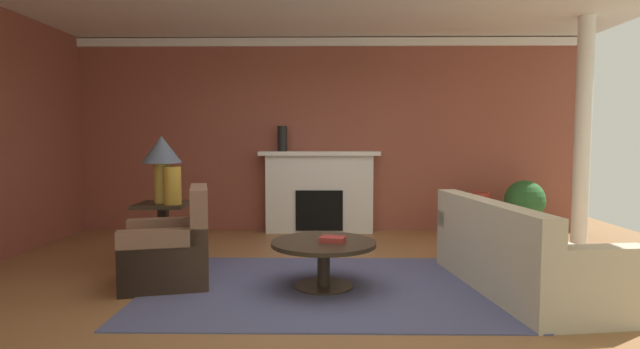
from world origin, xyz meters
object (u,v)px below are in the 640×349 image
at_px(sofa, 518,259).
at_px(vase_mantel_left, 282,139).
at_px(side_table, 163,229).
at_px(vase_tall_corner, 478,215).
at_px(vase_on_side_table, 172,186).
at_px(fireplace, 319,194).
at_px(potted_plant, 525,204).
at_px(table_lamp, 162,156).
at_px(coffee_table, 324,253).
at_px(armchair_near_window, 171,253).

height_order(sofa, vase_mantel_left, vase_mantel_left).
height_order(side_table, vase_tall_corner, side_table).
bearing_deg(side_table, sofa, -14.35).
height_order(sofa, vase_on_side_table, vase_on_side_table).
bearing_deg(side_table, fireplace, 48.57).
bearing_deg(vase_mantel_left, potted_plant, -6.79).
bearing_deg(vase_mantel_left, vase_tall_corner, -5.01).
bearing_deg(vase_on_side_table, table_lamp, 141.34).
distance_m(coffee_table, vase_on_side_table, 1.91).
bearing_deg(armchair_near_window, sofa, -2.93).
bearing_deg(vase_tall_corner, vase_on_side_table, -155.37).
relative_size(vase_mantel_left, vase_on_side_table, 0.91).
distance_m(armchair_near_window, side_table, 0.83).
relative_size(fireplace, coffee_table, 1.80).
bearing_deg(vase_on_side_table, fireplace, 52.79).
bearing_deg(vase_tall_corner, coffee_table, -131.22).
xyz_separation_m(sofa, potted_plant, (1.00, 2.42, 0.19)).
bearing_deg(coffee_table, side_table, 154.30).
height_order(fireplace, coffee_table, fireplace).
bearing_deg(sofa, fireplace, 123.42).
bearing_deg(potted_plant, side_table, -162.08).
xyz_separation_m(sofa, coffee_table, (-1.82, 0.06, 0.04)).
relative_size(fireplace, side_table, 2.57).
distance_m(fireplace, vase_tall_corner, 2.33).
bearing_deg(sofa, vase_mantel_left, 130.87).
distance_m(fireplace, coffee_table, 2.84).
height_order(vase_tall_corner, vase_on_side_table, vase_on_side_table).
height_order(coffee_table, vase_mantel_left, vase_mantel_left).
xyz_separation_m(coffee_table, vase_tall_corner, (2.21, 2.53, -0.01)).
height_order(side_table, potted_plant, potted_plant).
bearing_deg(vase_on_side_table, side_table, 141.34).
distance_m(sofa, coffee_table, 1.82).
height_order(coffee_table, table_lamp, table_lamp).
bearing_deg(vase_mantel_left, table_lamp, -121.68).
xyz_separation_m(armchair_near_window, vase_tall_corner, (3.71, 2.42, 0.01)).
relative_size(sofa, potted_plant, 2.65).
relative_size(vase_tall_corner, vase_on_side_table, 1.56).
bearing_deg(vase_mantel_left, sofa, -49.13).
distance_m(side_table, vase_on_side_table, 0.54).
bearing_deg(side_table, vase_on_side_table, -38.66).
distance_m(coffee_table, vase_mantel_left, 3.05).
bearing_deg(armchair_near_window, vase_tall_corner, 33.07).
relative_size(coffee_table, vase_tall_corner, 1.56).
xyz_separation_m(side_table, potted_plant, (4.63, 1.50, 0.09)).
bearing_deg(table_lamp, armchair_near_window, -67.34).
distance_m(side_table, potted_plant, 4.86).
xyz_separation_m(table_lamp, vase_on_side_table, (0.15, -0.12, -0.32)).
bearing_deg(fireplace, armchair_near_window, -117.44).
distance_m(armchair_near_window, vase_tall_corner, 4.43).
relative_size(fireplace, vase_tall_corner, 2.80).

